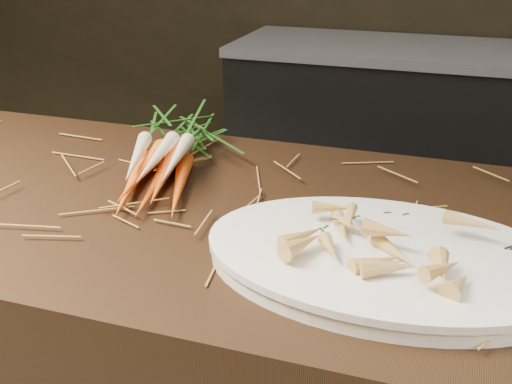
% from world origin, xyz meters
% --- Properties ---
extents(back_counter, '(1.82, 0.62, 0.84)m').
position_xyz_m(back_counter, '(0.30, 2.18, 0.42)').
color(back_counter, black).
rests_on(back_counter, ground).
extents(straw_bedding, '(1.40, 0.60, 0.02)m').
position_xyz_m(straw_bedding, '(0.00, 0.30, 0.91)').
color(straw_bedding, '#A16E2C').
rests_on(straw_bedding, main_counter).
extents(root_veg_bunch, '(0.26, 0.48, 0.09)m').
position_xyz_m(root_veg_bunch, '(-0.13, 0.44, 0.94)').
color(root_veg_bunch, '#F25209').
rests_on(root_veg_bunch, main_counter).
extents(serving_platter, '(0.49, 0.33, 0.03)m').
position_xyz_m(serving_platter, '(0.31, 0.18, 0.91)').
color(serving_platter, white).
rests_on(serving_platter, main_counter).
extents(roasted_veg_heap, '(0.24, 0.17, 0.05)m').
position_xyz_m(roasted_veg_heap, '(0.31, 0.18, 0.95)').
color(roasted_veg_heap, '#A48642').
rests_on(roasted_veg_heap, serving_platter).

